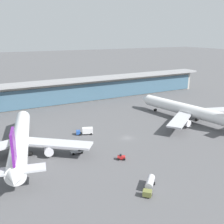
% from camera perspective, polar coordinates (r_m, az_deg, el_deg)
% --- Properties ---
extents(ground_plane, '(1200.00, 1200.00, 0.00)m').
position_cam_1_polar(ground_plane, '(116.55, 3.15, -5.49)').
color(ground_plane, '#515154').
extents(airliner_left_stand, '(50.31, 66.49, 17.89)m').
position_cam_1_polar(airliner_left_stand, '(104.40, -18.82, -5.72)').
color(airliner_left_stand, white).
rests_on(airliner_left_stand, ground).
extents(airliner_centre_stand, '(51.06, 67.05, 17.89)m').
position_cam_1_polar(airliner_centre_stand, '(141.61, 16.28, 0.24)').
color(airliner_centre_stand, white).
rests_on(airliner_centre_stand, ground).
extents(service_truck_near_nose_blue, '(7.64, 4.73, 3.10)m').
position_cam_1_polar(service_truck_near_nose_blue, '(120.23, -5.57, -3.99)').
color(service_truck_near_nose_blue, '#234C9E').
rests_on(service_truck_near_nose_blue, ground).
extents(service_truck_under_wing_red, '(3.33, 2.94, 2.05)m').
position_cam_1_polar(service_truck_under_wing_red, '(97.16, 1.98, -9.55)').
color(service_truck_under_wing_red, '#B21E1E').
rests_on(service_truck_under_wing_red, ground).
extents(service_truck_mid_apron_grey, '(6.90, 2.32, 2.70)m').
position_cam_1_polar(service_truck_mid_apron_grey, '(102.55, -7.28, -8.27)').
color(service_truck_mid_apron_grey, gray).
rests_on(service_truck_mid_apron_grey, ground).
extents(service_truck_by_tail_olive, '(7.67, 7.68, 2.95)m').
position_cam_1_polar(service_truck_by_tail_olive, '(80.54, 7.91, -14.90)').
color(service_truck_by_tail_olive, olive).
rests_on(service_truck_by_tail_olive, ground).
extents(terminal_building, '(203.93, 12.80, 15.20)m').
position_cam_1_polar(terminal_building, '(174.78, -8.96, 4.43)').
color(terminal_building, '#9E998E').
rests_on(terminal_building, ground).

